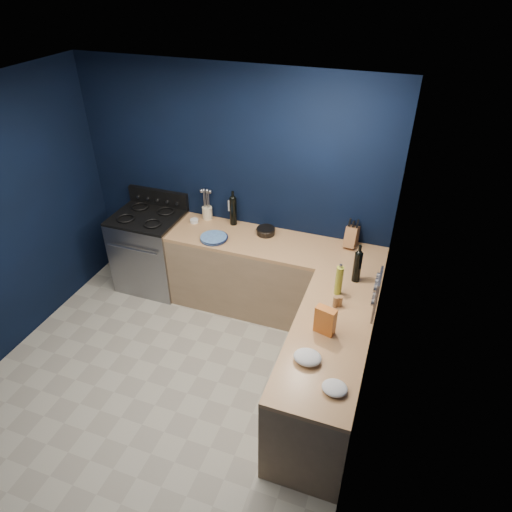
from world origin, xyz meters
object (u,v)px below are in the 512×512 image
at_px(crouton_bag, 325,321).
at_px(utensil_crock, 207,213).
at_px(knife_block, 352,236).
at_px(plate_stack, 214,238).
at_px(gas_range, 152,252).

bearing_deg(crouton_bag, utensil_crock, 154.52).
bearing_deg(knife_block, plate_stack, -159.05).
bearing_deg(crouton_bag, gas_range, 168.39).
relative_size(utensil_crock, knife_block, 0.66).
xyz_separation_m(plate_stack, knife_block, (1.39, 0.38, 0.09)).
bearing_deg(utensil_crock, gas_range, -157.45).
height_order(utensil_crock, crouton_bag, crouton_bag).
relative_size(plate_stack, knife_block, 1.32).
height_order(plate_stack, crouton_bag, crouton_bag).
bearing_deg(gas_range, utensil_crock, 22.55).
xyz_separation_m(gas_range, knife_block, (2.29, 0.25, 0.55)).
relative_size(plate_stack, crouton_bag, 1.17).
distance_m(gas_range, plate_stack, 1.02).
distance_m(utensil_crock, crouton_bag, 2.18).
height_order(gas_range, knife_block, knife_block).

